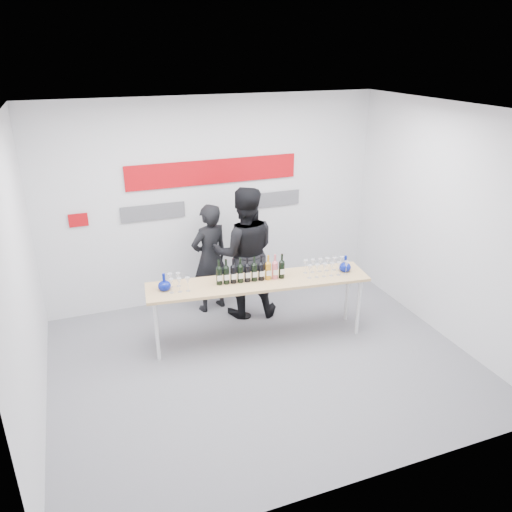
{
  "coord_description": "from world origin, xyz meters",
  "views": [
    {
      "loc": [
        -1.9,
        -4.8,
        3.6
      ],
      "look_at": [
        0.14,
        0.64,
        1.15
      ],
      "focal_mm": 35.0,
      "sensor_mm": 36.0,
      "label": 1
    }
  ],
  "objects_px": {
    "tasting_table": "(259,285)",
    "mic_stand": "(245,287)",
    "presenter_left": "(210,258)",
    "presenter_right": "(245,253)"
  },
  "relations": [
    {
      "from": "tasting_table",
      "to": "mic_stand",
      "type": "height_order",
      "value": "mic_stand"
    },
    {
      "from": "tasting_table",
      "to": "presenter_left",
      "type": "relative_size",
      "value": 1.79
    },
    {
      "from": "presenter_left",
      "to": "mic_stand",
      "type": "xyz_separation_m",
      "value": [
        0.38,
        -0.42,
        -0.33
      ]
    },
    {
      "from": "tasting_table",
      "to": "presenter_right",
      "type": "height_order",
      "value": "presenter_right"
    },
    {
      "from": "mic_stand",
      "to": "presenter_left",
      "type": "bearing_deg",
      "value": 119.48
    },
    {
      "from": "presenter_right",
      "to": "mic_stand",
      "type": "bearing_deg",
      "value": 83.47
    },
    {
      "from": "presenter_left",
      "to": "presenter_right",
      "type": "height_order",
      "value": "presenter_right"
    },
    {
      "from": "presenter_left",
      "to": "presenter_right",
      "type": "xyz_separation_m",
      "value": [
        0.42,
        -0.3,
        0.14
      ]
    },
    {
      "from": "presenter_left",
      "to": "presenter_right",
      "type": "relative_size",
      "value": 0.85
    },
    {
      "from": "presenter_left",
      "to": "mic_stand",
      "type": "bearing_deg",
      "value": 114.4
    }
  ]
}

